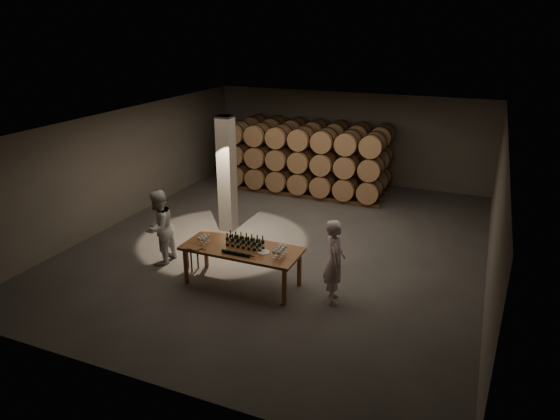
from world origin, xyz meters
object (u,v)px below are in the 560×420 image
at_px(bottle_cluster, 245,243).
at_px(plate, 263,252).
at_px(person_man, 335,261).
at_px(tasting_table, 242,252).
at_px(stool, 192,249).
at_px(person_woman, 159,227).
at_px(notebook_near, 195,248).

bearing_deg(bottle_cluster, plate, -10.70).
bearing_deg(person_man, tasting_table, 70.70).
xyz_separation_m(bottle_cluster, stool, (-1.46, 0.12, -0.46)).
relative_size(tasting_table, plate, 9.73).
bearing_deg(person_man, bottle_cluster, 69.39).
height_order(person_man, person_woman, person_woman).
bearing_deg(stool, plate, -6.19).
distance_m(bottle_cluster, stool, 1.53).
bearing_deg(person_man, plate, 73.44).
height_order(plate, person_woman, person_woman).
relative_size(bottle_cluster, notebook_near, 3.27).
distance_m(notebook_near, person_man, 3.02).
relative_size(person_man, person_woman, 1.00).
distance_m(tasting_table, bottle_cluster, 0.23).
bearing_deg(person_woman, bottle_cluster, 83.64).
xyz_separation_m(plate, notebook_near, (-1.44, -0.41, 0.01)).
distance_m(bottle_cluster, plate, 0.50).
xyz_separation_m(notebook_near, person_man, (2.97, 0.57, -0.01)).
xyz_separation_m(bottle_cluster, plate, (0.48, -0.09, -0.10)).
xyz_separation_m(notebook_near, stool, (-0.50, 0.62, -0.37)).
bearing_deg(tasting_table, person_woman, 174.49).
height_order(tasting_table, stool, tasting_table).
relative_size(plate, person_man, 0.15).
distance_m(tasting_table, plate, 0.55).
bearing_deg(stool, notebook_near, -51.27).
bearing_deg(plate, notebook_near, -164.23).
distance_m(plate, person_woman, 2.87).
bearing_deg(stool, bottle_cluster, -4.67).
bearing_deg(person_woman, person_man, 86.46).
height_order(bottle_cluster, person_man, person_man).
xyz_separation_m(bottle_cluster, person_woman, (-2.37, 0.17, -0.10)).
bearing_deg(plate, stool, 173.81).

